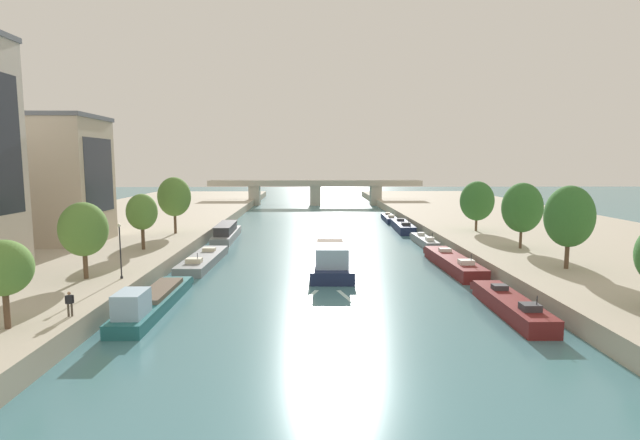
# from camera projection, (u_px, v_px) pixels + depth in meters

# --- Properties ---
(ground_plane) EXTENTS (400.00, 400.00, 0.00)m
(ground_plane) POSITION_uv_depth(u_px,v_px,m) (342.00, 390.00, 24.56)
(ground_plane) COLOR teal
(quay_left) EXTENTS (36.00, 170.00, 1.61)m
(quay_left) POSITION_uv_depth(u_px,v_px,m) (108.00, 228.00, 78.30)
(quay_left) COLOR #B2A893
(quay_left) RESTS_ON ground
(quay_right) EXTENTS (36.00, 170.00, 1.61)m
(quay_right) POSITION_uv_depth(u_px,v_px,m) (526.00, 227.00, 79.82)
(quay_right) COLOR #B2A893
(quay_right) RESTS_ON ground
(barge_midriver) EXTENTS (4.86, 22.10, 3.18)m
(barge_midriver) POSITION_uv_depth(u_px,v_px,m) (331.00, 256.00, 54.37)
(barge_midriver) COLOR #1E284C
(barge_midriver) RESTS_ON ground
(wake_behind_barge) EXTENTS (5.60, 5.97, 0.03)m
(wake_behind_barge) POSITION_uv_depth(u_px,v_px,m) (328.00, 300.00, 40.60)
(wake_behind_barge) COLOR silver
(wake_behind_barge) RESTS_ON ground
(moored_boat_left_upstream) EXTENTS (2.63, 14.71, 2.67)m
(moored_boat_left_upstream) POSITION_uv_depth(u_px,v_px,m) (152.00, 301.00, 37.44)
(moored_boat_left_upstream) COLOR #23666B
(moored_boat_left_upstream) RESTS_ON ground
(moored_boat_left_near) EXTENTS (3.38, 14.45, 2.07)m
(moored_boat_left_near) POSITION_uv_depth(u_px,v_px,m) (204.00, 259.00, 54.75)
(moored_boat_left_near) COLOR gray
(moored_boat_left_near) RESTS_ON ground
(moored_boat_left_downstream) EXTENTS (3.04, 15.34, 2.45)m
(moored_boat_left_downstream) POSITION_uv_depth(u_px,v_px,m) (227.00, 233.00, 71.86)
(moored_boat_left_downstream) COLOR gray
(moored_boat_left_downstream) RESTS_ON ground
(moored_boat_right_end) EXTENTS (2.43, 12.04, 2.36)m
(moored_boat_right_end) POSITION_uv_depth(u_px,v_px,m) (510.00, 305.00, 36.89)
(moored_boat_right_end) COLOR maroon
(moored_boat_right_end) RESTS_ON ground
(moored_boat_right_near) EXTENTS (3.02, 14.81, 2.42)m
(moored_boat_right_near) POSITION_uv_depth(u_px,v_px,m) (453.00, 262.00, 52.39)
(moored_boat_right_near) COLOR maroon
(moored_boat_right_near) RESTS_ON ground
(moored_boat_right_lone) EXTENTS (1.92, 10.62, 2.15)m
(moored_boat_right_lone) POSITION_uv_depth(u_px,v_px,m) (424.00, 241.00, 67.42)
(moored_boat_right_lone) COLOR gray
(moored_boat_right_lone) RESTS_ON ground
(moored_boat_right_midway) EXTENTS (2.96, 13.09, 2.43)m
(moored_boat_right_midway) POSITION_uv_depth(u_px,v_px,m) (402.00, 226.00, 81.42)
(moored_boat_right_midway) COLOR #1E284C
(moored_boat_right_midway) RESTS_ON ground
(moored_boat_right_downstream) EXTENTS (2.35, 11.42, 2.15)m
(moored_boat_right_downstream) POSITION_uv_depth(u_px,v_px,m) (389.00, 218.00, 94.37)
(moored_boat_right_downstream) COLOR #1E284C
(moored_boat_right_downstream) RESTS_ON ground
(tree_left_far) EXTENTS (3.25, 3.25, 5.33)m
(tree_left_far) POSITION_uv_depth(u_px,v_px,m) (3.00, 268.00, 28.47)
(tree_left_far) COLOR brown
(tree_left_far) RESTS_ON quay_left
(tree_left_nearest) EXTENTS (3.93, 3.93, 6.50)m
(tree_left_nearest) POSITION_uv_depth(u_px,v_px,m) (83.00, 229.00, 40.77)
(tree_left_nearest) COLOR brown
(tree_left_nearest) RESTS_ON quay_left
(tree_left_by_lamp) EXTENTS (3.41, 3.41, 6.29)m
(tree_left_by_lamp) POSITION_uv_depth(u_px,v_px,m) (142.00, 212.00, 54.46)
(tree_left_by_lamp) COLOR brown
(tree_left_by_lamp) RESTS_ON quay_left
(tree_left_second) EXTENTS (4.48, 4.48, 7.77)m
(tree_left_second) POSITION_uv_depth(u_px,v_px,m) (174.00, 197.00, 66.68)
(tree_left_second) COLOR brown
(tree_left_second) RESTS_ON quay_left
(tree_right_midway) EXTENTS (4.37, 4.37, 7.70)m
(tree_right_midway) POSITION_uv_depth(u_px,v_px,m) (569.00, 217.00, 44.50)
(tree_right_midway) COLOR brown
(tree_right_midway) RESTS_ON quay_right
(tree_right_end_of_row) EXTENTS (4.49, 4.49, 7.50)m
(tree_right_end_of_row) POSITION_uv_depth(u_px,v_px,m) (522.00, 208.00, 55.05)
(tree_right_end_of_row) COLOR brown
(tree_right_end_of_row) RESTS_ON quay_right
(tree_right_by_lamp) EXTENTS (4.76, 4.76, 7.11)m
(tree_right_by_lamp) POSITION_uv_depth(u_px,v_px,m) (477.00, 201.00, 69.13)
(tree_right_by_lamp) COLOR brown
(tree_right_by_lamp) RESTS_ON quay_right
(lamppost_left_bank) EXTENTS (0.28, 0.28, 4.69)m
(lamppost_left_bank) POSITION_uv_depth(u_px,v_px,m) (120.00, 249.00, 40.96)
(lamppost_left_bank) COLOR black
(lamppost_left_bank) RESTS_ON quay_left
(building_left_tall) EXTENTS (13.54, 10.07, 15.41)m
(building_left_tall) POSITION_uv_depth(u_px,v_px,m) (45.00, 179.00, 59.06)
(building_left_tall) COLOR #B2A38E
(building_left_tall) RESTS_ON quay_left
(bridge_far) EXTENTS (56.13, 4.40, 6.61)m
(bridge_far) POSITION_uv_depth(u_px,v_px,m) (315.00, 189.00, 128.77)
(bridge_far) COLOR #ADA899
(bridge_far) RESTS_ON ground
(person_on_quay) EXTENTS (0.51, 0.30, 1.62)m
(person_on_quay) POSITION_uv_depth(u_px,v_px,m) (70.00, 302.00, 31.03)
(person_on_quay) COLOR #473D33
(person_on_quay) RESTS_ON quay_left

